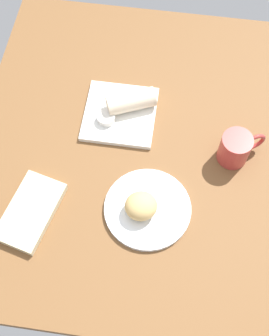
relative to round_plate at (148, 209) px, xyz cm
name	(u,v)px	position (x,y,z in cm)	size (l,w,h in cm)	color
dining_table	(125,147)	(-19.95, -9.29, -2.70)	(110.00, 90.00, 4.00)	brown
round_plate	(148,209)	(0.00, 0.00, 0.00)	(23.99, 23.99, 1.40)	white
scone_pastry	(141,206)	(0.96, -1.75, 3.80)	(8.80, 8.34, 6.21)	tan
square_plate	(120,114)	(-29.63, -12.33, 0.10)	(21.51, 21.51, 1.60)	white
sauce_cup	(106,118)	(-26.47, -16.00, 2.09)	(5.47, 5.47, 2.20)	silver
breakfast_wrap	(131,101)	(-32.15, -9.40, 3.90)	(6.00, 6.00, 14.59)	beige
book_stack	(31,212)	(5.48, -31.55, 0.52)	(23.68, 16.87, 2.44)	beige
coffee_mug	(236,148)	(-20.19, 22.60, 4.36)	(9.48, 13.15, 9.91)	#B23833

